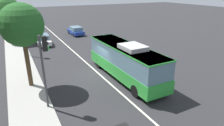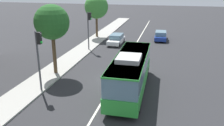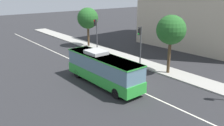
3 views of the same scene
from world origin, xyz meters
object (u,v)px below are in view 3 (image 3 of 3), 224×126
(transit_bus, at_px, (103,68))
(traffic_light_near_corner, at_px, (140,40))
(street_tree_kerbside_left, at_px, (88,18))
(street_tree_kerbside_centre, at_px, (171,30))
(traffic_light_mid_block, at_px, (96,30))

(transit_bus, xyz_separation_m, traffic_light_near_corner, (-1.85, 7.22, 1.75))
(street_tree_kerbside_left, distance_m, street_tree_kerbside_centre, 17.54)
(transit_bus, height_order, street_tree_kerbside_centre, street_tree_kerbside_centre)
(traffic_light_near_corner, relative_size, street_tree_kerbside_left, 0.78)
(transit_bus, height_order, traffic_light_mid_block, traffic_light_mid_block)
(traffic_light_near_corner, bearing_deg, street_tree_kerbside_left, -91.56)
(transit_bus, xyz_separation_m, street_tree_kerbside_left, (-15.34, 8.22, 3.08))
(traffic_light_near_corner, bearing_deg, street_tree_kerbside_centre, 103.63)
(traffic_light_near_corner, height_order, street_tree_kerbside_centre, street_tree_kerbside_centre)
(transit_bus, relative_size, street_tree_kerbside_left, 1.50)
(street_tree_kerbside_centre, bearing_deg, street_tree_kerbside_left, 179.31)
(traffic_light_mid_block, bearing_deg, street_tree_kerbside_left, -102.53)
(traffic_light_near_corner, bearing_deg, traffic_light_mid_block, -87.37)
(transit_bus, distance_m, street_tree_kerbside_centre, 8.98)
(traffic_light_near_corner, relative_size, traffic_light_mid_block, 1.00)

